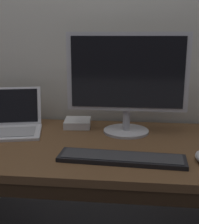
% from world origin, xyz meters
% --- Properties ---
extents(desk, '(1.58, 0.71, 0.76)m').
position_xyz_m(desk, '(0.00, -0.01, 0.56)').
color(desk, brown).
rests_on(desk, ground).
extents(laptop_silver, '(0.39, 0.37, 0.20)m').
position_xyz_m(laptop_silver, '(-0.39, 0.12, 0.80)').
color(laptop_silver, silver).
rests_on(laptop_silver, desk).
extents(external_monitor, '(0.56, 0.22, 0.47)m').
position_xyz_m(external_monitor, '(0.19, 0.15, 1.03)').
color(external_monitor, '#B7B7BC').
rests_on(external_monitor, desk).
extents(wired_keyboard, '(0.49, 0.15, 0.02)m').
position_xyz_m(wired_keyboard, '(0.18, -0.18, 0.77)').
color(wired_keyboard, black).
rests_on(wired_keyboard, desk).
extents(external_drive_box, '(0.14, 0.15, 0.04)m').
position_xyz_m(external_drive_box, '(-0.07, 0.24, 0.78)').
color(external_drive_box, silver).
rests_on(external_drive_box, desk).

